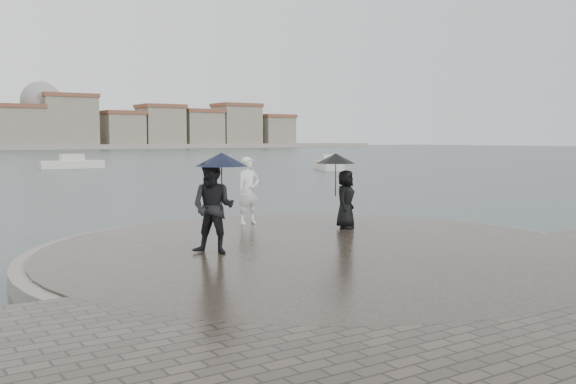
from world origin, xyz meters
TOP-DOWN VIEW (x-y plane):
  - ground at (0.00, 0.00)m, footprint 400.00×400.00m
  - kerb_ring at (0.00, 3.50)m, footprint 12.50×12.50m
  - quay_tip at (0.00, 3.50)m, footprint 11.90×11.90m
  - statue at (0.53, 7.54)m, footprint 0.68×0.46m
  - visitor_left at (-2.28, 4.04)m, footprint 1.37×1.23m
  - visitor_right at (2.09, 5.42)m, footprint 1.21×1.04m
  - boats at (7.69, 41.89)m, footprint 40.13×18.59m

SIDE VIEW (x-z plane):
  - ground at x=0.00m, z-range 0.00..0.00m
  - kerb_ring at x=0.00m, z-range 0.00..0.32m
  - quay_tip at x=0.00m, z-range 0.00..0.36m
  - boats at x=7.69m, z-range -0.37..1.13m
  - statue at x=0.53m, z-range 0.36..2.19m
  - visitor_right at x=2.09m, z-range 0.51..2.46m
  - visitor_left at x=-2.28m, z-range 0.49..2.53m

